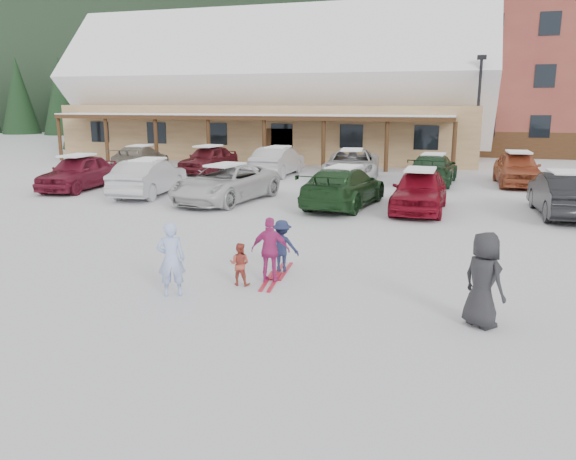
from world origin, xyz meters
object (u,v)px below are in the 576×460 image
(parked_car_9, at_px, (278,161))
(parked_car_12, at_px, (517,169))
(adult_skier, at_px, (171,259))
(parked_car_7, at_px, (140,158))
(parked_car_5, at_px, (563,194))
(toddler_red, at_px, (240,264))
(lamp_post, at_px, (478,106))
(day_lodge, at_px, (273,100))
(parked_car_8, at_px, (208,159))
(parked_car_4, at_px, (419,190))
(parked_car_2, at_px, (226,183))
(parked_car_0, at_px, (78,173))
(parked_car_10, at_px, (352,165))
(parked_car_11, at_px, (433,169))
(parked_car_3, at_px, (344,187))
(bystander_dark, at_px, (483,280))
(parked_car_1, at_px, (149,178))
(child_magenta, at_px, (270,250))
(child_navy, at_px, (282,246))

(parked_car_9, height_order, parked_car_12, parked_car_12)
(adult_skier, xyz_separation_m, parked_car_7, (-11.96, 18.48, -0.06))
(adult_skier, xyz_separation_m, parked_car_5, (8.86, 11.17, -0.01))
(toddler_red, bearing_deg, lamp_post, -104.65)
(day_lodge, relative_size, parked_car_9, 6.33)
(parked_car_8, relative_size, parked_car_9, 0.94)
(parked_car_4, bearing_deg, parked_car_2, -177.74)
(toddler_red, height_order, parked_car_9, parked_car_9)
(lamp_post, relative_size, parked_car_0, 1.41)
(parked_car_10, bearing_deg, parked_car_11, -6.60)
(parked_car_3, relative_size, parked_car_9, 1.11)
(toddler_red, height_order, bystander_dark, bystander_dark)
(bystander_dark, xyz_separation_m, parked_car_1, (-12.82, 10.72, -0.09))
(parked_car_10, relative_size, parked_car_12, 1.21)
(parked_car_11, bearing_deg, toddler_red, 83.25)
(parked_car_8, relative_size, parked_car_10, 0.78)
(child_magenta, relative_size, parked_car_12, 0.31)
(parked_car_2, bearing_deg, lamp_post, 65.36)
(parked_car_0, bearing_deg, parked_car_3, -6.74)
(child_magenta, relative_size, parked_car_10, 0.26)
(child_magenta, distance_m, parked_car_0, 15.90)
(parked_car_3, bearing_deg, parked_car_7, -22.94)
(toddler_red, bearing_deg, child_navy, -118.08)
(parked_car_0, height_order, parked_car_11, parked_car_0)
(toddler_red, bearing_deg, adult_skier, 42.37)
(child_navy, height_order, parked_car_10, parked_car_10)
(parked_car_2, xyz_separation_m, parked_car_8, (-4.52, 8.19, 0.01))
(parked_car_9, distance_m, parked_car_12, 11.80)
(parked_car_7, bearing_deg, parked_car_8, 173.95)
(lamp_post, distance_m, bystander_dark, 24.39)
(parked_car_2, bearing_deg, child_magenta, -51.80)
(parked_car_12, bearing_deg, parked_car_7, 177.12)
(child_navy, xyz_separation_m, parked_car_3, (-0.29, 8.53, 0.14))
(parked_car_1, bearing_deg, parked_car_0, -13.49)
(lamp_post, distance_m, parked_car_1, 19.06)
(parked_car_3, bearing_deg, parked_car_10, -74.51)
(bystander_dark, height_order, parked_car_2, bystander_dark)
(child_magenta, relative_size, parked_car_11, 0.29)
(parked_car_3, height_order, parked_car_7, parked_car_3)
(toddler_red, relative_size, parked_car_10, 0.17)
(adult_skier, distance_m, child_magenta, 2.14)
(parked_car_8, bearing_deg, bystander_dark, -47.36)
(child_navy, xyz_separation_m, parked_car_2, (-4.92, 8.28, 0.12))
(parked_car_8, bearing_deg, parked_car_12, 5.56)
(lamp_post, height_order, parked_car_7, lamp_post)
(parked_car_2, distance_m, parked_car_7, 11.78)
(parked_car_2, relative_size, parked_car_12, 1.14)
(bystander_dark, height_order, parked_car_8, bystander_dark)
(lamp_post, relative_size, parked_car_2, 1.21)
(lamp_post, height_order, parked_car_2, lamp_post)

